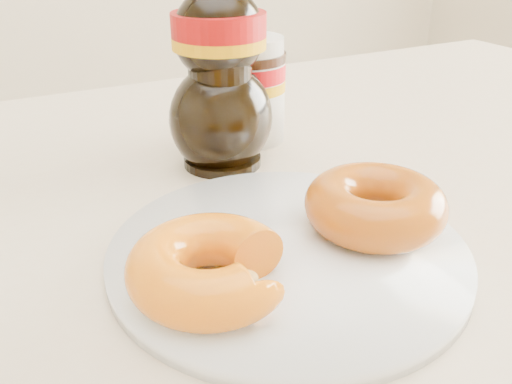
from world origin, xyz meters
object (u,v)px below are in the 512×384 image
plate (288,253)px  syrup_bottle (220,65)px  donut_bitten (210,268)px  donut_whole (375,205)px  nutella_jar (249,86)px  dining_table (287,288)px

plate → syrup_bottle: bearing=79.9°
plate → syrup_bottle: (0.03, 0.19, 0.09)m
plate → donut_bitten: size_ratio=2.48×
donut_whole → nutella_jar: bearing=85.9°
donut_bitten → plate: bearing=17.1°
plate → donut_bitten: (-0.07, -0.02, 0.02)m
donut_bitten → nutella_jar: 0.31m
plate → donut_bitten: 0.08m
donut_bitten → syrup_bottle: (0.11, 0.21, 0.07)m
plate → donut_whole: donut_whole is taller
nutella_jar → donut_whole: bearing=-94.1°
donut_bitten → donut_whole: 0.15m
dining_table → donut_whole: size_ratio=12.96×
nutella_jar → plate: bearing=-110.7°
nutella_jar → syrup_bottle: bearing=-137.6°
dining_table → plate: 0.12m
donut_whole → dining_table: bearing=111.0°
dining_table → nutella_jar: 0.23m
donut_bitten → donut_whole: donut_whole is taller
donut_whole → donut_bitten: bearing=-173.0°
dining_table → donut_bitten: (-0.12, -0.09, 0.11)m
dining_table → donut_whole: (0.03, -0.08, 0.12)m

